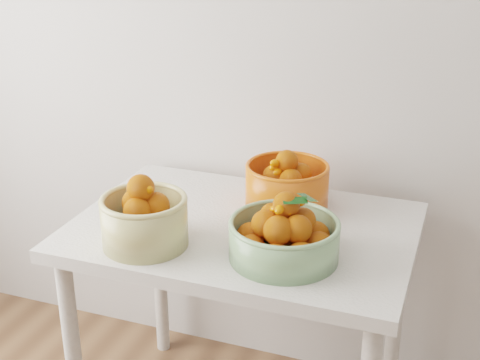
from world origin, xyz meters
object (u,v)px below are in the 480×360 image
(bowl_green, at_px, (284,236))
(table, at_px, (243,254))
(bowl_orange, at_px, (287,184))
(bowl_cream, at_px, (144,219))

(bowl_green, bearing_deg, table, 138.45)
(bowl_orange, bearing_deg, bowl_green, -74.77)
(table, height_order, bowl_green, bowl_green)
(bowl_cream, relative_size, bowl_green, 0.73)
(bowl_cream, height_order, bowl_orange, bowl_cream)
(bowl_green, bearing_deg, bowl_orange, 105.23)
(table, distance_m, bowl_orange, 0.26)
(table, relative_size, bowl_green, 2.54)
(bowl_cream, xyz_separation_m, bowl_orange, (0.30, 0.38, -0.01))
(bowl_green, bearing_deg, bowl_cream, -171.51)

